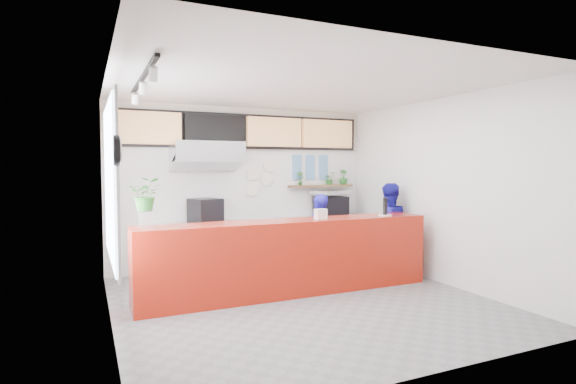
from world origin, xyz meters
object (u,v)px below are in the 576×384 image
object	(u,v)px
espresso_machine	(331,206)
staff_center	(319,237)
panini_oven	(205,211)
pepper_mill	(385,206)
staff_right	(388,228)
service_counter	(290,257)

from	to	relation	value
espresso_machine	staff_center	size ratio (longest dim) A/B	0.43
espresso_machine	panini_oven	bearing A→B (deg)	-175.75
pepper_mill	staff_center	bearing A→B (deg)	138.73
espresso_machine	staff_right	bearing A→B (deg)	-65.94
service_counter	staff_center	size ratio (longest dim) A/B	3.15
staff_center	staff_right	bearing A→B (deg)	155.77
staff_center	espresso_machine	bearing A→B (deg)	-147.73
espresso_machine	pepper_mill	bearing A→B (deg)	-88.07
espresso_machine	staff_right	xyz separation A→B (m)	(0.45, -1.26, -0.30)
service_counter	espresso_machine	size ratio (longest dim) A/B	7.39
staff_center	staff_right	distance (m)	1.36
panini_oven	pepper_mill	size ratio (longest dim) A/B	1.71
staff_center	staff_right	size ratio (longest dim) A/B	0.89
service_counter	pepper_mill	distance (m)	1.79
espresso_machine	pepper_mill	size ratio (longest dim) A/B	2.19
panini_oven	staff_center	size ratio (longest dim) A/B	0.33
panini_oven	pepper_mill	bearing A→B (deg)	-55.90
service_counter	panini_oven	xyz separation A→B (m)	(-0.83, 1.80, 0.56)
staff_center	pepper_mill	distance (m)	1.22
espresso_machine	staff_center	xyz separation A→B (m)	(-0.90, -1.17, -0.38)
service_counter	espresso_machine	world-z (taller)	espresso_machine
service_counter	panini_oven	world-z (taller)	panini_oven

